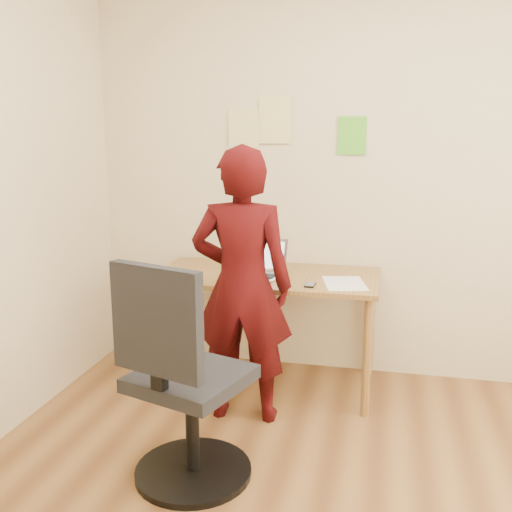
% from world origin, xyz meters
% --- Properties ---
extents(room, '(3.58, 3.58, 2.78)m').
position_xyz_m(room, '(0.00, 0.00, 1.35)').
color(room, brown).
rests_on(room, ground).
extents(desk, '(1.40, 0.70, 0.74)m').
position_xyz_m(desk, '(-0.50, 1.38, 0.65)').
color(desk, olive).
rests_on(desk, ground).
extents(laptop, '(0.35, 0.32, 0.22)m').
position_xyz_m(laptop, '(-0.54, 1.35, 0.79)').
color(laptop, '#B8B8C0').
rests_on(laptop, desk).
extents(paper_sheet, '(0.30, 0.38, 0.00)m').
position_xyz_m(paper_sheet, '(-0.00, 1.27, 0.74)').
color(paper_sheet, white).
rests_on(paper_sheet, desk).
extents(phone, '(0.06, 0.11, 0.01)m').
position_xyz_m(phone, '(-0.20, 1.17, 0.74)').
color(phone, black).
rests_on(phone, desk).
extents(wall_note_left, '(0.21, 0.00, 0.30)m').
position_xyz_m(wall_note_left, '(-0.73, 1.74, 1.60)').
color(wall_note_left, '#E6D789').
rests_on(wall_note_left, room).
extents(wall_note_mid, '(0.21, 0.00, 0.30)m').
position_xyz_m(wall_note_mid, '(-0.52, 1.74, 1.69)').
color(wall_note_mid, '#E6D789').
rests_on(wall_note_mid, room).
extents(wall_note_right, '(0.18, 0.00, 0.24)m').
position_xyz_m(wall_note_right, '(-0.02, 1.74, 1.59)').
color(wall_note_right, '#59C22B').
rests_on(wall_note_right, room).
extents(office_chair, '(0.60, 0.61, 1.08)m').
position_xyz_m(office_chair, '(-0.65, 0.24, 0.46)').
color(office_chair, black).
rests_on(office_chair, ground).
extents(person, '(0.60, 0.42, 1.56)m').
position_xyz_m(person, '(-0.55, 0.94, 0.78)').
color(person, '#380708').
rests_on(person, ground).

